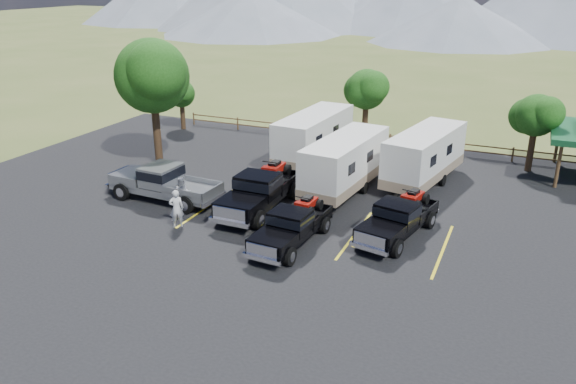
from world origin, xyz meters
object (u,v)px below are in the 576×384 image
at_px(rig_center, 292,225).
at_px(person_a, 176,209).
at_px(rig_right, 399,218).
at_px(person_b, 183,194).
at_px(rig_left, 260,190).
at_px(trailer_left, 314,137).
at_px(tree_big_nw, 152,76).
at_px(trailer_center, 345,164).
at_px(trailer_right, 425,157).
at_px(pickup_silver, 164,183).

xyz_separation_m(rig_center, person_a, (-5.72, -0.58, 0.05)).
bearing_deg(rig_right, person_b, -160.94).
bearing_deg(person_b, rig_right, -28.55).
bearing_deg(person_a, rig_left, -164.37).
distance_m(trailer_left, person_a, 12.02).
distance_m(rig_center, rig_right, 4.90).
relative_size(rig_left, rig_right, 1.11).
bearing_deg(rig_right, tree_big_nw, 176.99).
xyz_separation_m(rig_left, person_b, (-3.57, -1.66, -0.17)).
distance_m(trailer_left, trailer_center, 5.37).
bearing_deg(person_b, tree_big_nw, 98.86).
distance_m(tree_big_nw, rig_right, 17.57).
height_order(rig_right, trailer_left, trailer_left).
distance_m(trailer_center, person_a, 9.61).
height_order(trailer_right, person_a, trailer_right).
height_order(trailer_left, person_b, trailer_left).
xyz_separation_m(rig_center, trailer_center, (0.10, 7.05, 0.72)).
bearing_deg(person_b, trailer_right, 4.51).
xyz_separation_m(trailer_center, pickup_silver, (-8.31, -5.06, -0.60)).
bearing_deg(trailer_center, pickup_silver, -142.71).
distance_m(trailer_center, person_b, 8.88).
distance_m(trailer_center, trailer_right, 4.82).
bearing_deg(rig_left, tree_big_nw, 156.07).
distance_m(pickup_silver, person_a, 3.58).
bearing_deg(trailer_left, trailer_center, -46.52).
bearing_deg(tree_big_nw, trailer_right, 10.94).
distance_m(rig_center, pickup_silver, 8.45).
relative_size(pickup_silver, person_a, 3.47).
relative_size(trailer_right, person_a, 4.76).
xyz_separation_m(tree_big_nw, trailer_left, (8.91, 4.18, -3.90)).
distance_m(rig_right, trailer_right, 7.51).
distance_m(person_a, person_b, 2.08).
xyz_separation_m(trailer_right, person_a, (-9.54, -10.69, -0.68)).
xyz_separation_m(rig_center, trailer_right, (3.82, 10.11, 0.73)).
relative_size(trailer_left, person_a, 4.89).
height_order(rig_center, trailer_right, trailer_right).
distance_m(tree_big_nw, trailer_right, 16.83).
xyz_separation_m(rig_center, trailer_left, (-3.33, 11.18, 0.78)).
xyz_separation_m(tree_big_nw, rig_center, (12.24, -7.00, -4.68)).
bearing_deg(person_a, pickup_silver, -83.13).
bearing_deg(tree_big_nw, rig_right, -14.94).
distance_m(tree_big_nw, rig_left, 11.01).
xyz_separation_m(trailer_left, trailer_right, (7.15, -1.07, -0.05)).
relative_size(tree_big_nw, rig_center, 1.41).
xyz_separation_m(trailer_right, pickup_silver, (-12.03, -8.12, -0.61)).
bearing_deg(trailer_center, tree_big_nw, -173.83).
relative_size(rig_right, trailer_left, 0.64).
distance_m(rig_left, pickup_silver, 5.25).
height_order(rig_center, person_b, rig_center).
height_order(rig_right, person_a, rig_right).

